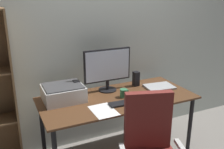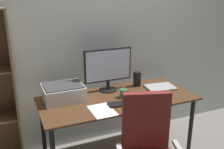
{
  "view_description": "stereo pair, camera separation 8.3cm",
  "coord_description": "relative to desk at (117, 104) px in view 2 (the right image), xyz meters",
  "views": [
    {
      "loc": [
        -1.08,
        -2.17,
        1.78
      ],
      "look_at": [
        -0.04,
        0.04,
        0.98
      ],
      "focal_mm": 40.36,
      "sensor_mm": 36.0,
      "label": 1
    },
    {
      "loc": [
        -1.01,
        -2.2,
        1.78
      ],
      "look_at": [
        -0.04,
        0.04,
        0.98
      ],
      "focal_mm": 40.36,
      "sensor_mm": 36.0,
      "label": 2
    }
  ],
  "objects": [
    {
      "name": "back_wall",
      "position": [
        0.0,
        0.54,
        0.64
      ],
      "size": [
        6.4,
        0.1,
        2.6
      ],
      "primitive_type": "cube",
      "color": "beige",
      "rests_on": "ground"
    },
    {
      "name": "desk",
      "position": [
        0.0,
        0.0,
        0.0
      ],
      "size": [
        1.61,
        0.73,
        0.74
      ],
      "color": "#56351E",
      "rests_on": "ground"
    },
    {
      "name": "monitor",
      "position": [
        -0.01,
        0.22,
        0.35
      ],
      "size": [
        0.54,
        0.2,
        0.47
      ],
      "color": "black",
      "rests_on": "desk"
    },
    {
      "name": "keyboard",
      "position": [
        -0.02,
        -0.18,
        0.09
      ],
      "size": [
        0.29,
        0.12,
        0.02
      ],
      "primitive_type": "cube",
      "rotation": [
        0.0,
        0.0,
        -0.04
      ],
      "color": "black",
      "rests_on": "desk"
    },
    {
      "name": "mouse",
      "position": [
        0.2,
        -0.17,
        0.1
      ],
      "size": [
        0.08,
        0.11,
        0.03
      ],
      "primitive_type": "cube",
      "rotation": [
        0.0,
        0.0,
        -0.22
      ],
      "color": "black",
      "rests_on": "desk"
    },
    {
      "name": "coffee_mug",
      "position": [
        0.06,
        -0.02,
        0.12
      ],
      "size": [
        0.09,
        0.08,
        0.09
      ],
      "color": "#387F51",
      "rests_on": "desk"
    },
    {
      "name": "laptop",
      "position": [
        0.56,
        0.04,
        0.09
      ],
      "size": [
        0.34,
        0.26,
        0.02
      ],
      "primitive_type": "cube",
      "rotation": [
        0.0,
        0.0,
        -0.11
      ],
      "color": "#B7BABC",
      "rests_on": "desk"
    },
    {
      "name": "speaker_left",
      "position": [
        -0.37,
        0.22,
        0.17
      ],
      "size": [
        0.06,
        0.07,
        0.17
      ],
      "primitive_type": "cube",
      "color": "black",
      "rests_on": "desk"
    },
    {
      "name": "speaker_right",
      "position": [
        0.35,
        0.22,
        0.17
      ],
      "size": [
        0.06,
        0.07,
        0.17
      ],
      "primitive_type": "cube",
      "color": "black",
      "rests_on": "desk"
    },
    {
      "name": "printer",
      "position": [
        -0.53,
        0.17,
        0.16
      ],
      "size": [
        0.4,
        0.34,
        0.16
      ],
      "color": "silver",
      "rests_on": "desk"
    },
    {
      "name": "paper_sheet",
      "position": [
        -0.26,
        -0.23,
        0.08
      ],
      "size": [
        0.21,
        0.3,
        0.0
      ],
      "primitive_type": "cube",
      "rotation": [
        0.0,
        0.0,
        0.01
      ],
      "color": "white",
      "rests_on": "desk"
    }
  ]
}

